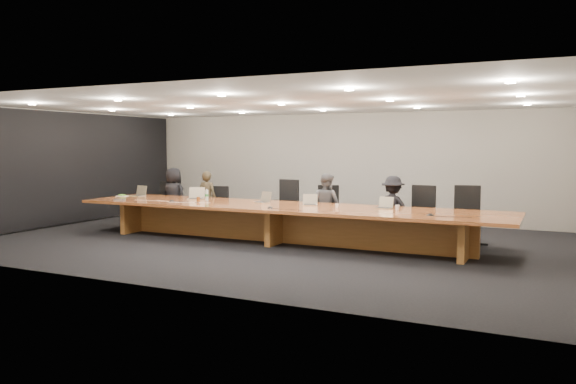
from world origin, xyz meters
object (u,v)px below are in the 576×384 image
Objects in this scene: chair_far_left at (159,202)px; person_b at (207,199)px; chair_mid_left at (283,205)px; laptop_d at (310,200)px; chair_right at (419,214)px; laptop_b at (196,193)px; laptop_a at (138,191)px; mic_center at (270,207)px; chair_left at (217,206)px; laptop_c at (262,197)px; mic_right at (430,214)px; mic_left at (172,201)px; conference_table at (282,217)px; paper_cup_far at (397,208)px; laptop_e at (384,203)px; water_bottle at (207,195)px; paper_cup_near at (337,206)px; person_d at (393,208)px; amber_mug at (198,199)px; chair_mid_right at (327,210)px; person_a at (174,196)px; chair_far_right at (467,215)px; av_box at (120,200)px; person_c at (326,205)px.

person_b reaches higher than chair_far_left.
chair_mid_left reaches higher than laptop_d.
chair_mid_left is at bearing 179.94° from person_b.
chair_right is 4.91m from laptop_b.
mic_center is at bearing -4.20° from laptop_a.
chair_left is 2.02m from laptop_c.
chair_left reaches higher than mic_right.
person_b reaches higher than mic_left.
paper_cup_far is at bearing 5.41° from conference_table.
laptop_c is (1.74, -0.96, 0.38)m from chair_left.
chair_left is at bearing 142.72° from mic_center.
laptop_c reaches higher than mic_right.
laptop_b is 1.19× the size of laptop_e.
laptop_a reaches higher than conference_table.
water_bottle reaches higher than paper_cup_near.
laptop_a is 4.19× the size of paper_cup_near.
chair_far_left reaches higher than mic_center.
laptop_c is 1.06× the size of laptop_d.
mic_left is (-4.46, -1.50, 0.10)m from person_d.
laptop_d reaches higher than paper_cup_far.
chair_far_left is at bearing 148.77° from amber_mug.
laptop_c is at bearing 126.93° from mic_center.
chair_mid_right is (0.50, 1.22, 0.04)m from conference_table.
laptop_d is (-2.02, -0.89, 0.28)m from chair_right.
chair_mid_right is 8.17× the size of mic_right.
laptop_e reaches higher than mic_left.
paper_cup_near is (1.76, -0.20, -0.08)m from laptop_c.
mic_left is at bearing 127.44° from person_a.
amber_mug is at bearing 21.21° from person_d.
av_box is (-7.11, -1.83, 0.17)m from chair_far_right.
laptop_e reaches higher than amber_mug.
chair_right is 5.13m from person_b.
water_bottle is at bearing -160.61° from chair_right.
paper_cup_near is at bearing 140.68° from person_c.
conference_table is 41.46× the size of av_box.
person_d reaches higher than chair_mid_left.
laptop_b is (-4.83, -0.84, 0.30)m from chair_right.
av_box is at bearing -154.53° from water_bottle.
av_box is (-1.35, -0.95, -0.12)m from laptop_b.
chair_far_left is 4.53m from mic_center.
paper_cup_near is (-0.86, -0.26, -0.08)m from laptop_e.
water_bottle is (-1.94, 0.21, 0.35)m from conference_table.
person_b is at bearing 13.70° from chair_far_left.
person_a is 18.02× the size of paper_cup_near.
person_c is 2.03m from paper_cup_far.
person_b is (0.95, 0.06, -0.03)m from person_a.
chair_left is 1.94m from laptop_a.
person_b reaches higher than conference_table.
paper_cup_far is at bearing 18.68° from mic_center.
person_d is 14.58× the size of amber_mug.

